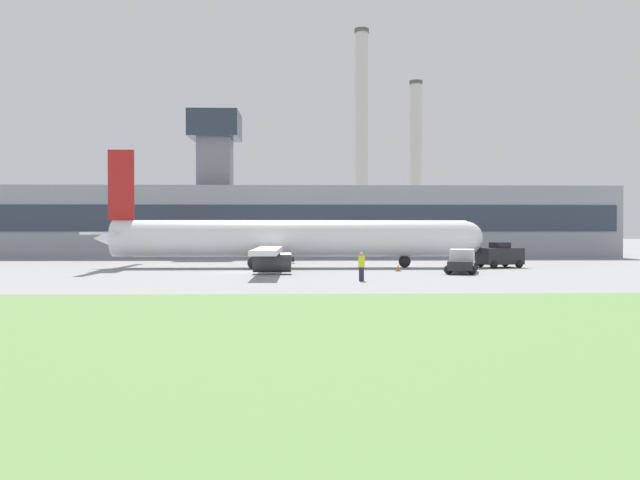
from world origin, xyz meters
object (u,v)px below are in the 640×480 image
pushback_tug (500,256)px  ground_crew_person (361,266)px  airplane (285,239)px  baggage_truck (462,261)px

pushback_tug → ground_crew_person: bearing=-133.5°
airplane → baggage_truck: bearing=-25.7°
airplane → pushback_tug: (19.12, -0.33, -1.51)m
pushback_tug → ground_crew_person: 19.98m
airplane → ground_crew_person: bearing=-70.1°
ground_crew_person → pushback_tug: bearing=46.5°
airplane → pushback_tug: bearing=-1.0°
airplane → ground_crew_person: (5.38, -14.83, -1.58)m
pushback_tug → ground_crew_person: (-13.74, -14.50, -0.08)m
baggage_truck → ground_crew_person: ground_crew_person is taller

